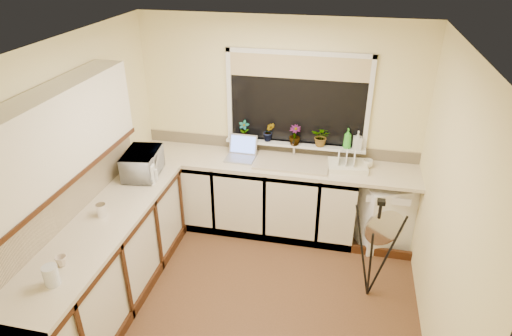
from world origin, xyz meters
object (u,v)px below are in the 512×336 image
(plant_d, at_px, (321,136))
(cup_back, at_px, (368,164))
(glass_jug, at_px, (51,276))
(dish_rack, at_px, (348,166))
(plant_c, at_px, (295,135))
(soap_bottle_green, at_px, (348,138))
(laptop, at_px, (241,152))
(cup_left, at_px, (61,261))
(washing_machine, at_px, (383,212))
(steel_jar, at_px, (101,210))
(tripod, at_px, (374,250))
(plant_a, at_px, (244,130))
(microwave, at_px, (143,163))
(kettle, at_px, (148,174))
(soap_bottle_clear, at_px, (358,140))
(plant_b, at_px, (269,132))

(plant_d, distance_m, cup_back, 0.59)
(glass_jug, bearing_deg, dish_rack, 48.25)
(plant_c, relative_size, soap_bottle_green, 0.99)
(laptop, xyz_separation_m, cup_left, (-0.91, -2.14, -0.02))
(cup_left, bearing_deg, cup_back, 43.12)
(washing_machine, distance_m, dish_rack, 0.71)
(glass_jug, relative_size, steel_jar, 1.31)
(soap_bottle_green, bearing_deg, tripod, -73.46)
(plant_a, relative_size, plant_c, 1.01)
(dish_rack, relative_size, plant_a, 1.78)
(laptop, height_order, glass_jug, laptop)
(glass_jug, height_order, plant_d, plant_d)
(glass_jug, height_order, microwave, microwave)
(kettle, xyz_separation_m, steel_jar, (-0.16, -0.67, -0.04))
(microwave, relative_size, plant_a, 2.10)
(microwave, bearing_deg, cup_left, 172.82)
(tripod, height_order, glass_jug, tripod)
(plant_d, bearing_deg, soap_bottle_clear, -0.05)
(glass_jug, height_order, cup_back, glass_jug)
(kettle, relative_size, plant_c, 0.84)
(washing_machine, relative_size, plant_d, 3.31)
(kettle, height_order, dish_rack, kettle)
(soap_bottle_green, bearing_deg, washing_machine, -22.68)
(laptop, xyz_separation_m, plant_c, (0.59, 0.14, 0.20))
(microwave, bearing_deg, cup_back, -81.23)
(plant_c, distance_m, soap_bottle_clear, 0.70)
(plant_a, bearing_deg, washing_machine, -6.20)
(plant_c, bearing_deg, plant_b, 173.03)
(washing_machine, relative_size, laptop, 2.32)
(glass_jug, xyz_separation_m, cup_left, (-0.06, 0.20, -0.04))
(kettle, bearing_deg, plant_c, 33.64)
(plant_a, bearing_deg, kettle, -130.37)
(plant_b, bearing_deg, laptop, -147.69)
(plant_d, bearing_deg, plant_c, -174.88)
(cup_back, bearing_deg, soap_bottle_green, 151.77)
(cup_back, bearing_deg, laptop, -178.25)
(laptop, distance_m, microwave, 1.12)
(washing_machine, relative_size, soap_bottle_clear, 3.63)
(plant_d, height_order, soap_bottle_green, same)
(microwave, bearing_deg, kettle, -146.37)
(kettle, bearing_deg, soap_bottle_green, 25.78)
(tripod, height_order, steel_jar, tripod)
(kettle, xyz_separation_m, microwave, (-0.12, 0.14, 0.04))
(kettle, relative_size, tripod, 0.18)
(plant_c, distance_m, cup_back, 0.87)
(soap_bottle_green, relative_size, cup_back, 2.05)
(steel_jar, height_order, cup_left, steel_jar)
(tripod, height_order, cup_left, tripod)
(washing_machine, xyz_separation_m, plant_d, (-0.77, 0.20, 0.78))
(washing_machine, distance_m, soap_bottle_clear, 0.88)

